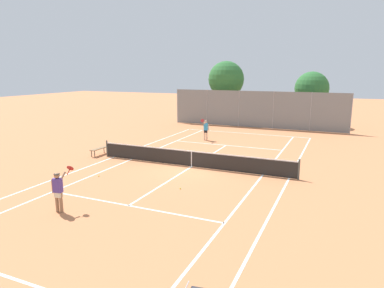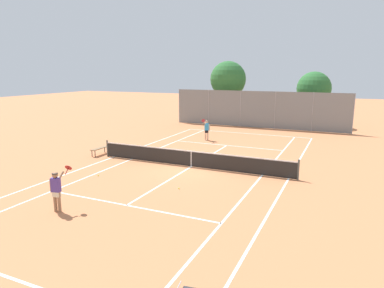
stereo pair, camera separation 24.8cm
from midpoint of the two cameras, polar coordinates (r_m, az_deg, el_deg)
name	(u,v)px [view 1 (the left image)]	position (r m, az deg, el deg)	size (l,w,h in m)	color
ground_plane	(192,167)	(19.81, -0.44, -3.81)	(120.00, 120.00, 0.00)	#CC7A4C
court_line_markings	(192,167)	(19.81, -0.44, -3.80)	(11.10, 23.90, 0.01)	white
tennis_net	(192,158)	(19.68, -0.44, -2.38)	(12.00, 0.10, 1.07)	#474C47
player_near_side	(58,189)	(14.35, -21.86, -7.05)	(0.57, 0.81, 1.77)	#936B4C
player_far_left	(206,129)	(27.22, 2.03, 2.54)	(0.47, 0.88, 1.77)	beige
loose_tennis_ball_0	(99,176)	(18.69, -15.65, -5.13)	(0.07, 0.07, 0.07)	#D1DB33
loose_tennis_ball_1	(180,188)	(16.14, -2.42, -7.42)	(0.07, 0.07, 0.07)	#D1DB33
courtside_bench	(99,149)	(23.34, -15.49, -0.78)	(0.36, 1.50, 0.47)	olive
back_fence	(256,109)	(33.97, 10.36, 5.70)	(17.04, 0.08, 3.57)	gray
tree_behind_left	(227,80)	(37.34, 5.69, 10.56)	(3.80, 3.80, 6.49)	brown
tree_behind_right	(311,89)	(36.76, 19.09, 8.61)	(3.35, 3.35, 5.41)	brown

